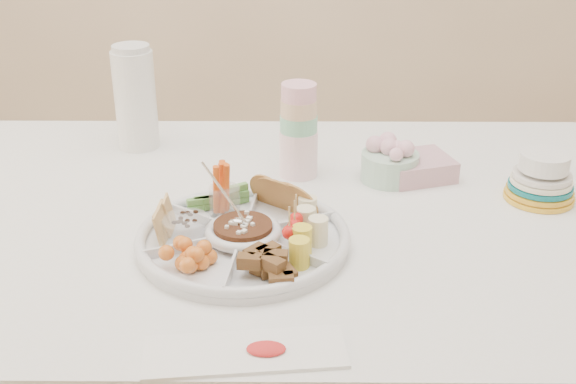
{
  "coord_description": "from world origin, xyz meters",
  "views": [
    {
      "loc": [
        0.02,
        -1.28,
        1.42
      ],
      "look_at": [
        0.01,
        -0.04,
        0.82
      ],
      "focal_mm": 45.0,
      "sensor_mm": 36.0,
      "label": 1
    }
  ],
  "objects_px": {
    "dining_table": "(283,362)",
    "party_tray": "(243,235)",
    "thermos": "(135,96)",
    "plate_stack": "(541,179)"
  },
  "relations": [
    {
      "from": "party_tray",
      "to": "thermos",
      "type": "xyz_separation_m",
      "value": [
        -0.28,
        0.48,
        0.1
      ]
    },
    {
      "from": "party_tray",
      "to": "plate_stack",
      "type": "bearing_deg",
      "value": 18.39
    },
    {
      "from": "thermos",
      "to": "plate_stack",
      "type": "bearing_deg",
      "value": -17.87
    },
    {
      "from": "party_tray",
      "to": "thermos",
      "type": "height_order",
      "value": "thermos"
    },
    {
      "from": "dining_table",
      "to": "party_tray",
      "type": "xyz_separation_m",
      "value": [
        -0.07,
        -0.14,
        0.4
      ]
    },
    {
      "from": "thermos",
      "to": "party_tray",
      "type": "bearing_deg",
      "value": -59.61
    },
    {
      "from": "party_tray",
      "to": "thermos",
      "type": "distance_m",
      "value": 0.57
    },
    {
      "from": "dining_table",
      "to": "plate_stack",
      "type": "bearing_deg",
      "value": 5.85
    },
    {
      "from": "party_tray",
      "to": "plate_stack",
      "type": "distance_m",
      "value": 0.63
    },
    {
      "from": "party_tray",
      "to": "thermos",
      "type": "bearing_deg",
      "value": 120.39
    }
  ]
}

